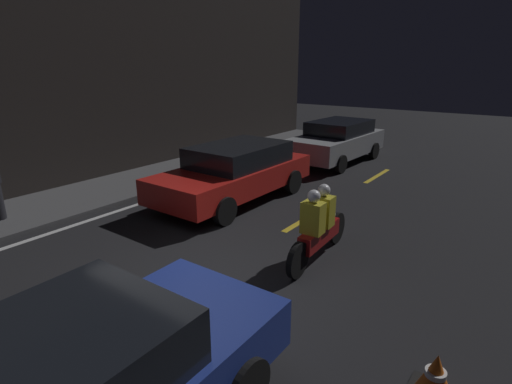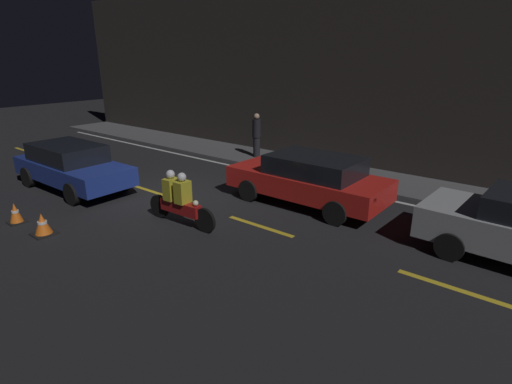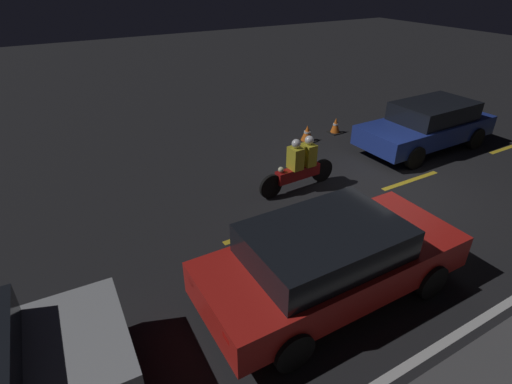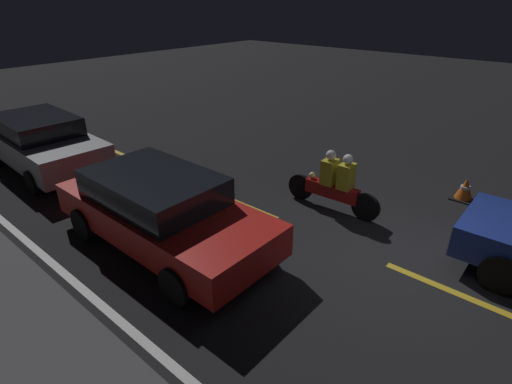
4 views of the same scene
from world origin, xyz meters
The scene contains 10 objects.
ground_plane centered at (0.00, 0.00, 0.00)m, with size 56.00×56.00×0.00m, color black.
raised_curb centered at (0.00, 5.34, 0.06)m, with size 28.00×2.40×0.13m.
lane_dash_c centered at (-1.00, 0.00, 0.00)m, with size 2.00×0.14×0.01m.
lane_dash_d centered at (3.50, 0.00, 0.00)m, with size 2.00×0.14×0.01m.
lane_dash_e centered at (8.00, 0.00, 0.00)m, with size 2.00×0.14×0.01m.
lane_solid_kerb centered at (0.00, 3.89, 0.00)m, with size 25.20×0.14×0.01m.
taxi_red centered at (3.57, 2.16, 0.76)m, with size 4.56×2.02×1.42m.
hatchback_silver centered at (9.05, 1.93, 0.77)m, with size 4.37×2.07×1.45m.
motorcycle centered at (1.81, -1.14, 0.65)m, with size 2.24×0.39×1.38m.
traffic_cone_mid centered at (-0.25, -3.60, 0.26)m, with size 0.51×0.51×0.53m.
Camera 1 is at (-4.06, -4.09, 3.34)m, focal length 28.00 mm.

